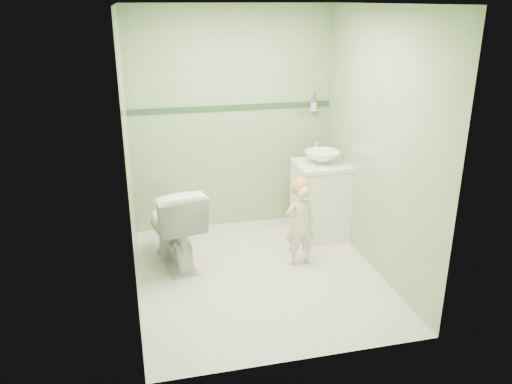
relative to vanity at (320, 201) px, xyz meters
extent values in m
plane|color=silver|center=(-0.84, -0.70, -0.40)|extent=(2.50, 2.50, 0.00)
cube|color=#8EAD7B|center=(-0.84, 0.55, 0.80)|extent=(2.20, 0.04, 2.40)
cube|color=#8EAD7B|center=(-0.84, -1.95, 0.80)|extent=(2.20, 0.04, 2.40)
cube|color=#8EAD7B|center=(-1.94, -0.70, 0.80)|extent=(0.04, 2.50, 2.40)
cube|color=#8EAD7B|center=(0.26, -0.70, 0.80)|extent=(0.04, 2.50, 2.40)
plane|color=white|center=(-0.84, -0.70, 2.00)|extent=(2.50, 2.50, 0.00)
cube|color=#2D4D2E|center=(-0.84, 0.54, 0.95)|extent=(2.20, 0.02, 0.05)
cube|color=white|center=(0.00, 0.00, 0.00)|extent=(0.52, 0.50, 0.80)
cube|color=white|center=(0.00, 0.00, 0.41)|extent=(0.54, 0.52, 0.04)
imported|color=white|center=(0.00, 0.00, 0.49)|extent=(0.37, 0.37, 0.13)
cylinder|color=silver|center=(0.00, 0.20, 0.55)|extent=(0.03, 0.03, 0.18)
cylinder|color=silver|center=(0.00, 0.15, 0.63)|extent=(0.02, 0.12, 0.02)
cylinder|color=silver|center=(0.00, 0.50, 0.88)|extent=(0.26, 0.02, 0.02)
cylinder|color=silver|center=(0.06, 0.48, 0.93)|extent=(0.07, 0.07, 0.09)
cylinder|color=blue|center=(0.04, 0.47, 1.00)|extent=(0.01, 0.01, 0.17)
cylinder|color=purple|center=(0.06, 0.47, 1.00)|extent=(0.01, 0.01, 0.17)
cylinder|color=#CB303B|center=(0.07, 0.49, 1.00)|extent=(0.01, 0.01, 0.17)
cylinder|color=#CB303B|center=(0.05, 0.47, 1.00)|extent=(0.01, 0.01, 0.17)
imported|color=white|center=(-1.58, -0.27, 0.01)|extent=(0.61, 0.88, 0.82)
imported|color=beige|center=(-0.41, -0.56, 0.01)|extent=(0.31, 0.22, 0.82)
sphere|color=#C48A46|center=(-0.41, -0.54, 0.39)|extent=(0.18, 0.18, 0.18)
cylinder|color=#109979|center=(-0.32, -0.69, 0.26)|extent=(0.07, 0.14, 0.06)
cube|color=white|center=(-0.38, -0.64, 0.30)|extent=(0.03, 0.03, 0.02)
camera|label=1|loc=(-1.88, -4.85, 2.03)|focal=36.32mm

